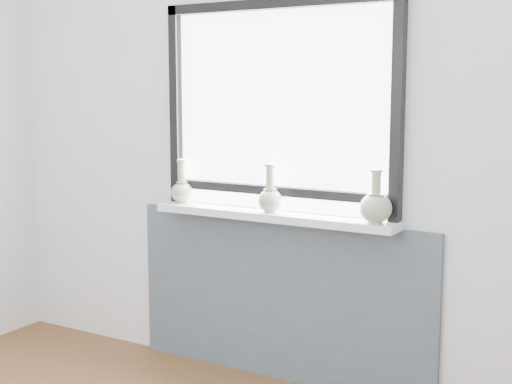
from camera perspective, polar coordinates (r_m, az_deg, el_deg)
The scene contains 7 objects.
back_wall at distance 3.63m, azimuth 2.09°, elevation 4.89°, with size 3.60×0.02×2.60m, color silver.
apron_panel at distance 3.75m, azimuth 1.80°, elevation -8.52°, with size 1.70×0.03×0.86m, color #46555F.
windowsill at distance 3.59m, azimuth 1.30°, elevation -1.90°, with size 1.32×0.18×0.04m, color silver.
window at distance 3.59m, azimuth 1.82°, elevation 7.11°, with size 1.30×0.06×1.05m.
vase_a at distance 3.88m, azimuth -5.93°, elevation 0.19°, with size 0.12×0.12×0.24m.
vase_b at distance 3.56m, azimuth 1.14°, elevation -0.41°, with size 0.13×0.13×0.24m.
vase_c at distance 3.31m, azimuth 9.55°, elevation -1.10°, with size 0.15×0.15×0.25m.
Camera 1 is at (1.72, -1.38, 1.51)m, focal length 50.00 mm.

